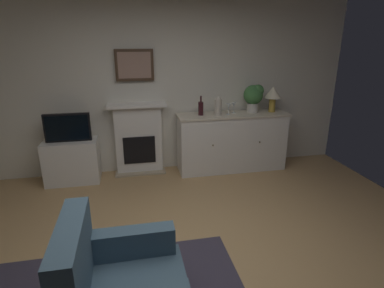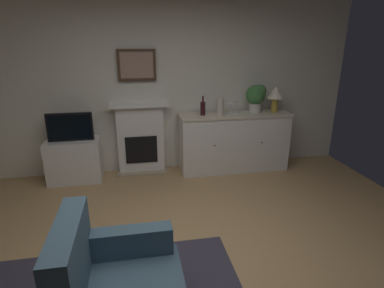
{
  "view_description": "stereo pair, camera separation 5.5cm",
  "coord_description": "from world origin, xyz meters",
  "views": [
    {
      "loc": [
        -0.5,
        -2.28,
        2.0
      ],
      "look_at": [
        0.1,
        0.63,
        1.0
      ],
      "focal_mm": 29.32,
      "sensor_mm": 36.0,
      "label": 1
    },
    {
      "loc": [
        -0.45,
        -2.29,
        2.0
      ],
      "look_at": [
        0.1,
        0.63,
        1.0
      ],
      "focal_mm": 29.32,
      "sensor_mm": 36.0,
      "label": 2
    }
  ],
  "objects": [
    {
      "name": "wall_rear",
      "position": [
        0.0,
        2.51,
        1.49
      ],
      "size": [
        5.93,
        0.06,
        2.98
      ],
      "primitive_type": "cube",
      "color": "silver",
      "rests_on": "ground_plane"
    },
    {
      "name": "vase_decorative",
      "position": [
        0.81,
        2.15,
        1.05
      ],
      "size": [
        0.11,
        0.11,
        0.28
      ],
      "color": "beige",
      "rests_on": "sideboard_cabinet"
    },
    {
      "name": "tv_cabinet",
      "position": [
        -1.36,
        2.22,
        0.31
      ],
      "size": [
        0.75,
        0.42,
        0.63
      ],
      "color": "white",
      "rests_on": "ground_plane"
    },
    {
      "name": "framed_picture",
      "position": [
        -0.38,
        2.42,
        1.64
      ],
      "size": [
        0.55,
        0.04,
        0.45
      ],
      "color": "#473323"
    },
    {
      "name": "wine_glass_left",
      "position": [
        0.98,
        2.17,
        1.03
      ],
      "size": [
        0.07,
        0.07,
        0.16
      ],
      "color": "silver",
      "rests_on": "sideboard_cabinet"
    },
    {
      "name": "tv_set",
      "position": [
        -1.36,
        2.19,
        0.83
      ],
      "size": [
        0.62,
        0.07,
        0.4
      ],
      "color": "black",
      "rests_on": "tv_cabinet"
    },
    {
      "name": "fireplace_unit",
      "position": [
        -0.38,
        2.38,
        0.55
      ],
      "size": [
        0.87,
        0.3,
        1.1
      ],
      "color": "white",
      "rests_on": "ground_plane"
    },
    {
      "name": "wine_bottle",
      "position": [
        0.56,
        2.21,
        1.02
      ],
      "size": [
        0.08,
        0.08,
        0.29
      ],
      "color": "#331419",
      "rests_on": "sideboard_cabinet"
    },
    {
      "name": "ground_plane",
      "position": [
        0.0,
        0.0,
        -0.05
      ],
      "size": [
        5.93,
        5.07,
        0.1
      ],
      "primitive_type": "cube",
      "color": "tan",
      "rests_on": "ground"
    },
    {
      "name": "sideboard_cabinet",
      "position": [
        1.06,
        2.2,
        0.46
      ],
      "size": [
        1.71,
        0.49,
        0.91
      ],
      "color": "white",
      "rests_on": "ground_plane"
    },
    {
      "name": "potted_plant_small",
      "position": [
        1.41,
        2.25,
        1.17
      ],
      "size": [
        0.3,
        0.3,
        0.43
      ],
      "color": "beige",
      "rests_on": "sideboard_cabinet"
    },
    {
      "name": "wine_glass_center",
      "position": [
        1.09,
        2.24,
        1.03
      ],
      "size": [
        0.07,
        0.07,
        0.16
      ],
      "color": "silver",
      "rests_on": "sideboard_cabinet"
    },
    {
      "name": "table_lamp",
      "position": [
        1.7,
        2.2,
        1.19
      ],
      "size": [
        0.26,
        0.26,
        0.4
      ],
      "color": "#B79338",
      "rests_on": "sideboard_cabinet"
    }
  ]
}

